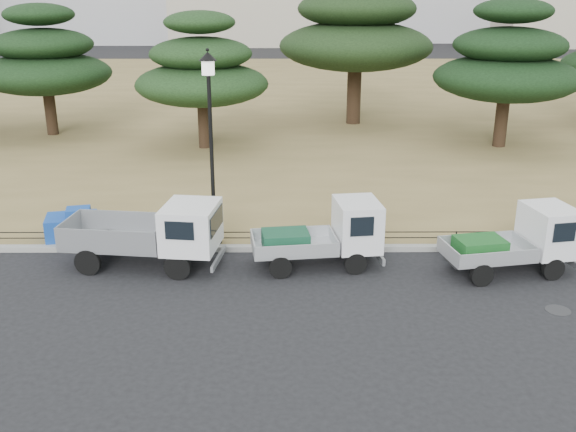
{
  "coord_description": "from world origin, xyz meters",
  "views": [
    {
      "loc": [
        -0.06,
        -14.99,
        7.26
      ],
      "look_at": [
        0.0,
        2.0,
        1.3
      ],
      "focal_mm": 40.0,
      "sensor_mm": 36.0,
      "label": 1
    }
  ],
  "objects_px": {
    "truck_large": "(151,232)",
    "street_lamp": "(210,118)",
    "truck_kei_front": "(326,235)",
    "truck_kei_rear": "(519,241)",
    "tarp_pile": "(73,225)"
  },
  "relations": [
    {
      "from": "truck_kei_rear",
      "to": "street_lamp",
      "type": "bearing_deg",
      "value": 157.06
    },
    {
      "from": "truck_kei_front",
      "to": "tarp_pile",
      "type": "height_order",
      "value": "truck_kei_front"
    },
    {
      "from": "truck_kei_front",
      "to": "truck_kei_rear",
      "type": "xyz_separation_m",
      "value": [
        5.17,
        -0.44,
        -0.02
      ]
    },
    {
      "from": "truck_large",
      "to": "street_lamp",
      "type": "distance_m",
      "value": 3.58
    },
    {
      "from": "street_lamp",
      "to": "tarp_pile",
      "type": "xyz_separation_m",
      "value": [
        -4.38,
        0.44,
        -3.37
      ]
    },
    {
      "from": "tarp_pile",
      "to": "truck_kei_rear",
      "type": "bearing_deg",
      "value": -10.0
    },
    {
      "from": "street_lamp",
      "to": "truck_kei_front",
      "type": "bearing_deg",
      "value": -22.91
    },
    {
      "from": "truck_large",
      "to": "street_lamp",
      "type": "height_order",
      "value": "street_lamp"
    },
    {
      "from": "truck_large",
      "to": "tarp_pile",
      "type": "xyz_separation_m",
      "value": [
        -2.8,
        1.85,
        -0.48
      ]
    },
    {
      "from": "truck_large",
      "to": "tarp_pile",
      "type": "bearing_deg",
      "value": 153.67
    },
    {
      "from": "truck_kei_front",
      "to": "street_lamp",
      "type": "height_order",
      "value": "street_lamp"
    },
    {
      "from": "truck_large",
      "to": "truck_kei_rear",
      "type": "xyz_separation_m",
      "value": [
        9.99,
        -0.4,
        -0.12
      ]
    },
    {
      "from": "truck_large",
      "to": "street_lamp",
      "type": "relative_size",
      "value": 0.79
    },
    {
      "from": "truck_kei_front",
      "to": "street_lamp",
      "type": "xyz_separation_m",
      "value": [
        -3.25,
        1.37,
        3.0
      ]
    },
    {
      "from": "street_lamp",
      "to": "truck_kei_rear",
      "type": "bearing_deg",
      "value": -12.14
    }
  ]
}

